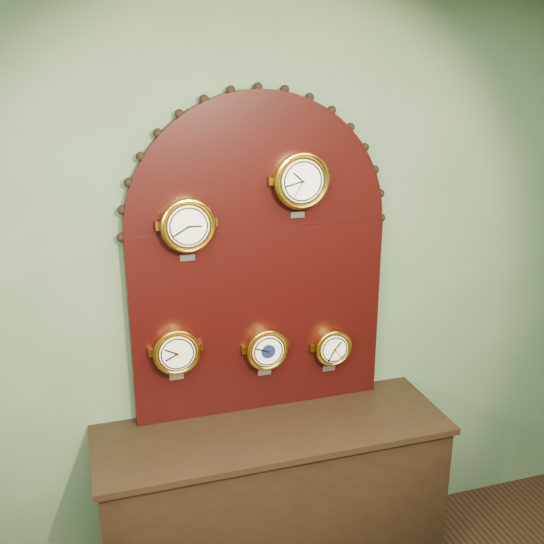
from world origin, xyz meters
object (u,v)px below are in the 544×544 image
object	(u,v)px
shop_counter	(273,505)
roman_clock	(187,225)
arabic_clock	(300,180)
barometer	(266,349)
display_board	(259,249)
hygrometer	(176,351)
tide_clock	(332,347)

from	to	relation	value
shop_counter	roman_clock	bearing A→B (deg)	155.37
roman_clock	arabic_clock	distance (m)	0.53
arabic_clock	barometer	bearing A→B (deg)	179.59
display_board	hygrometer	bearing A→B (deg)	-170.77
roman_clock	hygrometer	world-z (taller)	roman_clock
display_board	barometer	distance (m)	0.47
hygrometer	shop_counter	bearing A→B (deg)	-20.64
display_board	tide_clock	xyz separation A→B (m)	(0.35, -0.07, -0.50)
tide_clock	display_board	bearing A→B (deg)	169.30
roman_clock	tide_clock	distance (m)	0.95
hygrometer	barometer	world-z (taller)	hygrometer
arabic_clock	roman_clock	bearing A→B (deg)	179.95
shop_counter	barometer	distance (m)	0.77
display_board	roman_clock	distance (m)	0.37
shop_counter	display_board	size ratio (longest dim) A/B	1.05
display_board	tide_clock	world-z (taller)	display_board
arabic_clock	tide_clock	distance (m)	0.84
display_board	hygrometer	size ratio (longest dim) A/B	5.75
display_board	hygrometer	distance (m)	0.59
display_board	arabic_clock	xyz separation A→B (m)	(0.17, -0.07, 0.32)
arabic_clock	tide_clock	world-z (taller)	arabic_clock
display_board	hygrometer	world-z (taller)	display_board
roman_clock	barometer	bearing A→B (deg)	0.12
shop_counter	arabic_clock	size ratio (longest dim) A/B	5.26
shop_counter	arabic_clock	distance (m)	1.56
display_board	arabic_clock	size ratio (longest dim) A/B	5.03
barometer	arabic_clock	bearing A→B (deg)	-0.41
hygrometer	barometer	xyz separation A→B (m)	(0.42, 0.00, -0.05)
roman_clock	display_board	bearing A→B (deg)	11.32
barometer	tide_clock	world-z (taller)	barometer
arabic_clock	barometer	size ratio (longest dim) A/B	1.20
shop_counter	hygrometer	world-z (taller)	hygrometer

